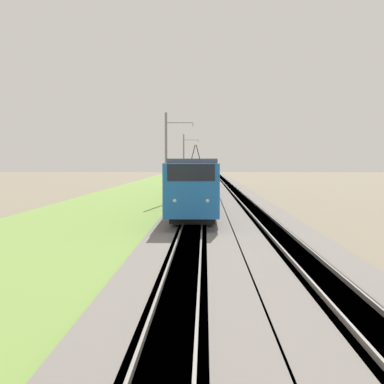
{
  "coord_description": "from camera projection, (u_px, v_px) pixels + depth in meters",
  "views": [
    {
      "loc": [
        -0.61,
        -0.7,
        3.9
      ],
      "look_at": [
        28.12,
        0.0,
        2.27
      ],
      "focal_mm": 50.0,
      "sensor_mm": 36.0,
      "label": 1
    }
  ],
  "objects": [
    {
      "name": "catenary_mast_far",
      "position": [
        184.0,
        159.0,
        86.76
      ],
      "size": [
        0.22,
        2.56,
        8.34
      ],
      "color": "slate",
      "rests_on": "ground"
    },
    {
      "name": "catenary_mast_mid",
      "position": [
        167.0,
        158.0,
        47.54
      ],
      "size": [
        0.22,
        2.56,
        8.26
      ],
      "color": "slate",
      "rests_on": "ground"
    },
    {
      "name": "grass_verge",
      "position": [
        135.0,
        202.0,
        50.89
      ],
      "size": [
        240.0,
        13.96,
        0.12
      ],
      "color": "olive",
      "rests_on": "ground"
    },
    {
      "name": "track_adjacent",
      "position": [
        243.0,
        201.0,
        50.63
      ],
      "size": [
        240.0,
        1.57,
        0.45
      ],
      "color": "#4C4238",
      "rests_on": "ground"
    },
    {
      "name": "track_main",
      "position": [
        198.0,
        201.0,
        50.74
      ],
      "size": [
        240.0,
        1.57,
        0.45
      ],
      "color": "#4C4238",
      "rests_on": "ground"
    },
    {
      "name": "passenger_train",
      "position": [
        198.0,
        176.0,
        56.41
      ],
      "size": [
        58.92,
        3.02,
        5.16
      ],
      "rotation": [
        0.0,
        0.0,
        3.14
      ],
      "color": "blue",
      "rests_on": "ground"
    },
    {
      "name": "ballast_main",
      "position": [
        198.0,
        201.0,
        50.74
      ],
      "size": [
        240.0,
        4.4,
        0.3
      ],
      "color": "slate",
      "rests_on": "ground"
    },
    {
      "name": "ballast_adjacent",
      "position": [
        243.0,
        201.0,
        50.63
      ],
      "size": [
        240.0,
        4.4,
        0.3
      ],
      "color": "slate",
      "rests_on": "ground"
    }
  ]
}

